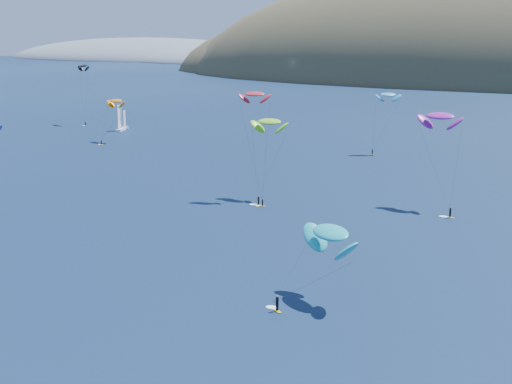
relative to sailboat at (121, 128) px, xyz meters
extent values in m
ellipsoid|color=#3D3526|center=(-42.41, 403.41, -8.12)|extent=(340.00, 240.00, 120.00)
ellipsoid|color=slate|center=(-382.41, 573.41, -4.52)|extent=(400.00, 240.00, 60.00)
ellipsoid|color=slate|center=(-242.41, 533.41, -3.56)|extent=(240.00, 180.00, 44.00)
cube|color=white|center=(0.00, -0.02, -0.57)|extent=(4.03, 7.73, 0.90)
cylinder|color=white|center=(0.00, 0.48, 4.66)|extent=(0.14, 0.14, 10.46)
cube|color=gold|center=(14.70, -30.89, -0.89)|extent=(1.30, 0.60, 0.07)
cylinder|color=black|center=(14.70, -30.89, -0.10)|extent=(0.29, 0.29, 1.34)
sphere|color=#8C6047|center=(14.70, -30.89, 0.67)|extent=(0.22, 0.22, 0.22)
ellipsoid|color=orange|center=(15.33, -22.95, 12.80)|extent=(8.39, 5.11, 4.37)
cube|color=gold|center=(96.59, -82.64, -0.88)|extent=(1.60, 0.49, 0.09)
cylinder|color=black|center=(96.59, -82.64, 0.12)|extent=(0.37, 0.37, 1.70)
sphere|color=#8C6047|center=(96.59, -82.64, 1.11)|extent=(0.29, 0.29, 0.29)
ellipsoid|color=#7EDF20|center=(95.27, -74.30, 16.19)|extent=(8.61, 4.15, 4.76)
cube|color=gold|center=(100.22, -10.76, -0.89)|extent=(1.32, 1.01, 0.07)
cylinder|color=black|center=(100.22, -10.76, -0.06)|extent=(0.31, 0.31, 1.41)
sphere|color=#8C6047|center=(100.22, -10.76, 0.76)|extent=(0.24, 0.24, 0.24)
ellipsoid|color=#1F8FC8|center=(103.19, -6.13, 16.97)|extent=(8.02, 6.72, 4.08)
cube|color=gold|center=(124.34, -134.76, -0.88)|extent=(1.63, 1.36, 0.09)
cylinder|color=black|center=(124.34, -134.76, 0.17)|extent=(0.39, 0.39, 1.78)
sphere|color=#8C6047|center=(124.34, -134.76, 1.20)|extent=(0.30, 0.30, 0.30)
ellipsoid|color=#17A1AF|center=(128.99, -127.27, 8.75)|extent=(11.87, 10.56, 6.12)
cube|color=gold|center=(135.77, -75.14, -0.88)|extent=(1.71, 0.73, 0.09)
cylinder|color=black|center=(135.77, -75.14, 0.16)|extent=(0.39, 0.39, 1.77)
sphere|color=#8C6047|center=(135.77, -75.14, 1.19)|extent=(0.30, 0.30, 0.30)
ellipsoid|color=#921996|center=(130.92, -66.34, 18.44)|extent=(9.89, 5.73, 5.21)
cube|color=gold|center=(97.70, -83.00, -0.89)|extent=(1.30, 0.74, 0.07)
cylinder|color=black|center=(97.70, -83.00, -0.10)|extent=(0.29, 0.29, 1.34)
sphere|color=#8C6047|center=(97.70, -83.00, 0.67)|extent=(0.22, 0.22, 0.22)
ellipsoid|color=#AE1F2C|center=(92.77, -76.61, 22.36)|extent=(7.38, 5.11, 3.76)
cube|color=gold|center=(-19.87, 3.78, -0.88)|extent=(1.43, 0.85, 0.08)
cylinder|color=black|center=(-19.87, 3.78, -0.02)|extent=(0.32, 0.32, 1.47)
sphere|color=#8C6047|center=(-19.87, 3.78, 0.83)|extent=(0.25, 0.25, 0.25)
ellipsoid|color=black|center=(-23.64, 9.10, 22.02)|extent=(7.52, 5.35, 3.82)
camera|label=1|loc=(160.85, -216.87, 36.16)|focal=50.00mm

